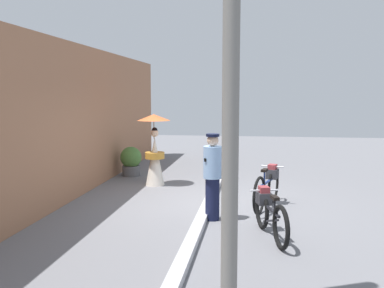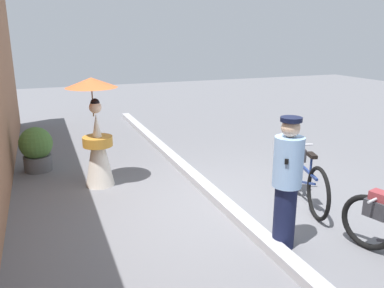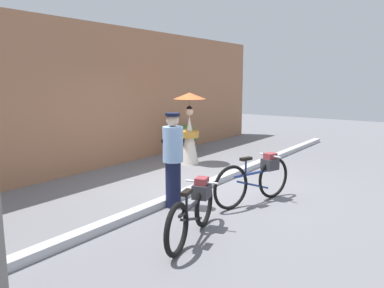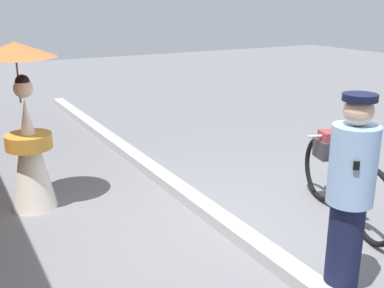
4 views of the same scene
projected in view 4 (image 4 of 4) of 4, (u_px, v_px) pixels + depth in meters
ground_plane at (236, 236)px, 4.57m from camera, size 30.00×30.00×0.00m
sidewalk_curb at (236, 231)px, 4.55m from camera, size 14.00×0.20×0.12m
bicycle_near_officer at (341, 177)px, 4.88m from camera, size 1.73×0.64×0.84m
person_officer at (350, 195)px, 3.43m from camera, size 0.34×0.34×1.59m
person_with_parasol at (26, 127)px, 4.95m from camera, size 0.83×0.83×1.81m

